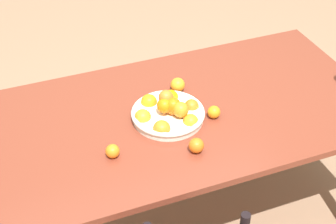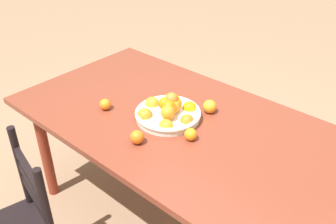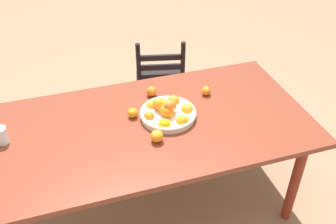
% 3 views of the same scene
% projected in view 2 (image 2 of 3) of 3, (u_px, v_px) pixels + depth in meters
% --- Properties ---
extents(ground_plane, '(12.00, 12.00, 0.00)m').
position_uv_depth(ground_plane, '(182.00, 222.00, 2.37)').
color(ground_plane, '#8B6C52').
extents(dining_table, '(1.91, 1.01, 0.75)m').
position_uv_depth(dining_table, '(185.00, 135.00, 2.01)').
color(dining_table, brown).
rests_on(dining_table, ground).
extents(fruit_bowl, '(0.35, 0.35, 0.15)m').
position_uv_depth(fruit_bowl, '(168.00, 112.00, 1.98)').
color(fruit_bowl, white).
rests_on(fruit_bowl, dining_table).
extents(orange_loose_0, '(0.07, 0.07, 0.07)m').
position_uv_depth(orange_loose_0, '(210.00, 106.00, 2.03)').
color(orange_loose_0, orange).
rests_on(orange_loose_0, dining_table).
extents(orange_loose_1, '(0.06, 0.06, 0.06)m').
position_uv_depth(orange_loose_1, '(105.00, 104.00, 2.06)').
color(orange_loose_1, orange).
rests_on(orange_loose_1, dining_table).
extents(orange_loose_2, '(0.06, 0.06, 0.06)m').
position_uv_depth(orange_loose_2, '(191.00, 134.00, 1.83)').
color(orange_loose_2, orange).
rests_on(orange_loose_2, dining_table).
extents(orange_loose_3, '(0.07, 0.07, 0.07)m').
position_uv_depth(orange_loose_3, '(137.00, 137.00, 1.80)').
color(orange_loose_3, orange).
rests_on(orange_loose_3, dining_table).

